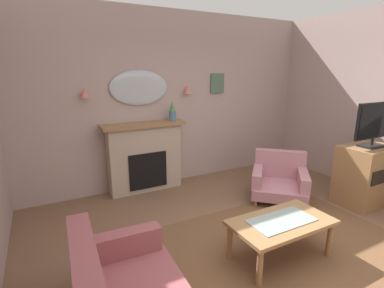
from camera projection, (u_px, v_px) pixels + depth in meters
floor at (295, 273)px, 2.97m from camera, size 6.29×6.69×0.10m
wall_back at (175, 100)px, 5.06m from camera, size 6.29×0.10×2.96m
patterned_rug at (281, 258)px, 3.12m from camera, size 3.20×2.40×0.01m
fireplace at (145, 158)px, 4.79m from camera, size 1.36×0.36×1.16m
mantel_vase_right at (172, 112)px, 4.81m from camera, size 0.12×0.12×0.32m
wall_mirror at (139, 88)px, 4.63m from camera, size 0.96×0.06×0.56m
wall_sconce_left at (85, 93)px, 4.21m from camera, size 0.14×0.14×0.14m
wall_sconce_right at (188, 90)px, 4.99m from camera, size 0.14×0.14×0.14m
framed_picture at (217, 83)px, 5.31m from camera, size 0.28×0.03×0.36m
coffee_table at (281, 225)px, 3.05m from camera, size 1.10×0.60×0.45m
armchair_beside_couch at (279, 179)px, 4.57m from camera, size 1.14×1.15×0.71m
tv_cabinet at (365, 175)px, 4.33m from camera, size 0.80×0.57×0.90m
tv_flatscreen at (375, 123)px, 4.11m from camera, size 0.84×0.24×0.65m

